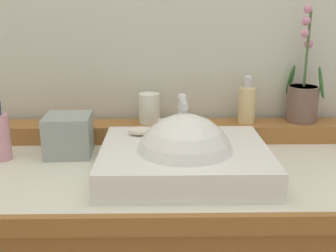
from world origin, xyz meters
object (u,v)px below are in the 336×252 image
Objects in this scene: soap_dispenser at (247,104)px; tissue_box at (69,135)px; potted_plant at (303,97)px; lotion_bottle at (0,136)px; tumbler_cup at (149,108)px; sink_basin at (185,162)px; soap_bar at (140,131)px.

soap_dispenser is 1.17× the size of tissue_box.
potted_plant is 0.75m from tissue_box.
potted_plant is 0.93m from lotion_bottle.
soap_dispenser is at bearing 13.33° from lotion_bottle.
potted_plant is at bearing 11.40° from tissue_box.
tumbler_cup is 0.57× the size of lotion_bottle.
soap_dispenser is (0.22, 0.29, 0.08)m from sink_basin.
potted_plant is at bearing 11.53° from lotion_bottle.
lotion_bottle is at bearing -167.95° from tissue_box.
tumbler_cup is 0.74× the size of tissue_box.
sink_basin is 0.17m from soap_bar.
tumbler_cup reaches higher than soap_bar.
soap_dispenser is 1.58× the size of tumbler_cup.
potted_plant is at bearing 1.35° from tumbler_cup.
lotion_bottle is at bearing 179.42° from soap_bar.
soap_dispenser reaches higher than soap_bar.
lotion_bottle is 0.19m from tissue_box.
sink_basin reaches higher than soap_bar.
tumbler_cup is (-0.50, -0.01, -0.03)m from potted_plant.
lotion_bottle is at bearing -157.24° from tumbler_cup.
soap_dispenser is at bearing 27.88° from soap_bar.
soap_bar is 0.55m from potted_plant.
tumbler_cup is at bearing 30.22° from tissue_box.
soap_bar is 0.19× the size of potted_plant.
potted_plant reaches higher than tumbler_cup.
sink_basin is 2.54× the size of lotion_bottle.
lotion_bottle reaches higher than tissue_box.
lotion_bottle is at bearing 167.36° from sink_basin.
sink_basin is 0.36m from tissue_box.
soap_dispenser is at bearing 53.15° from sink_basin.
sink_basin is at bearing -25.06° from tissue_box.
sink_basin is at bearing -142.95° from potted_plant.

